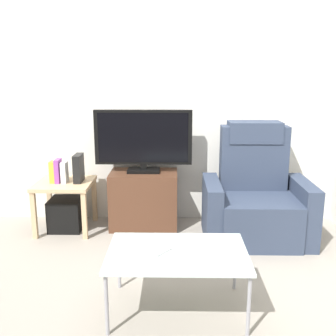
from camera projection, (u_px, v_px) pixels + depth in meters
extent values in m
plane|color=gray|center=(153.00, 265.00, 3.25)|extent=(6.40, 6.40, 0.00)
cube|color=silver|center=(158.00, 96.00, 4.04)|extent=(6.40, 0.06, 2.60)
cube|color=#4C2D1E|center=(144.00, 199.00, 4.01)|extent=(0.67, 0.43, 0.57)
cube|color=black|center=(142.00, 195.00, 3.79)|extent=(0.62, 0.02, 0.02)
cube|color=black|center=(143.00, 190.00, 3.83)|extent=(0.34, 0.11, 0.04)
cube|color=black|center=(144.00, 170.00, 3.96)|extent=(0.32, 0.20, 0.03)
cube|color=black|center=(144.00, 166.00, 3.95)|extent=(0.06, 0.04, 0.05)
cube|color=black|center=(143.00, 137.00, 3.88)|extent=(0.96, 0.05, 0.54)
cube|color=black|center=(143.00, 138.00, 3.86)|extent=(0.88, 0.01, 0.48)
cube|color=#2D384C|center=(256.00, 218.00, 3.72)|extent=(0.70, 0.72, 0.42)
cube|color=#2D384C|center=(253.00, 158.00, 3.86)|extent=(0.64, 0.20, 0.62)
cube|color=#2D384C|center=(254.00, 132.00, 3.82)|extent=(0.50, 0.26, 0.20)
cube|color=#2D384C|center=(212.00, 210.00, 3.71)|extent=(0.14, 0.68, 0.56)
cube|color=#2D384C|center=(302.00, 211.00, 3.69)|extent=(0.14, 0.68, 0.56)
cube|color=tan|center=(64.00, 184.00, 3.89)|extent=(0.54, 0.54, 0.04)
cube|color=tan|center=(34.00, 216.00, 3.72)|extent=(0.04, 0.04, 0.46)
cube|color=tan|center=(84.00, 216.00, 3.71)|extent=(0.04, 0.04, 0.46)
cube|color=tan|center=(50.00, 200.00, 4.18)|extent=(0.04, 0.04, 0.46)
cube|color=tan|center=(94.00, 200.00, 4.17)|extent=(0.04, 0.04, 0.46)
cube|color=black|center=(66.00, 214.00, 3.96)|extent=(0.32, 0.32, 0.32)
cube|color=gold|center=(53.00, 172.00, 3.84)|extent=(0.05, 0.10, 0.21)
cube|color=purple|center=(58.00, 171.00, 3.84)|extent=(0.04, 0.14, 0.23)
cube|color=white|center=(64.00, 172.00, 3.84)|extent=(0.05, 0.12, 0.20)
cube|color=black|center=(79.00, 168.00, 3.86)|extent=(0.07, 0.20, 0.27)
cube|color=#B2C6C1|center=(177.00, 253.00, 2.55)|extent=(0.90, 0.60, 0.02)
cylinder|color=gray|center=(107.00, 305.00, 2.34)|extent=(0.02, 0.02, 0.40)
cylinder|color=gray|center=(249.00, 306.00, 2.33)|extent=(0.02, 0.02, 0.40)
cylinder|color=gray|center=(119.00, 262.00, 2.87)|extent=(0.02, 0.02, 0.40)
cylinder|color=gray|center=(235.00, 263.00, 2.85)|extent=(0.02, 0.02, 0.40)
cube|color=#B7B7BC|center=(161.00, 251.00, 2.54)|extent=(0.15, 0.16, 0.01)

